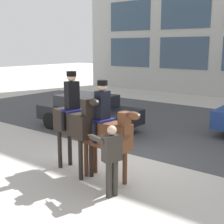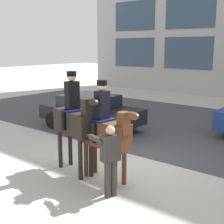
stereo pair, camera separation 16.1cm
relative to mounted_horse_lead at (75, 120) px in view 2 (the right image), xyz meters
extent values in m
plane|color=beige|center=(0.51, 1.48, -1.38)|extent=(80.00, 80.00, 0.00)
cube|color=#444447|center=(0.51, 6.23, -1.37)|extent=(24.86, 8.50, 0.01)
cube|color=#33475B|center=(-8.24, 14.31, 1.39)|extent=(3.50, 0.02, 2.12)
cube|color=#33475B|center=(-3.87, 14.31, 1.39)|extent=(3.50, 0.02, 2.12)
cube|color=#33475B|center=(-8.24, 14.31, 4.03)|extent=(3.50, 0.02, 2.12)
cube|color=#33475B|center=(-3.87, 14.31, 4.03)|extent=(3.50, 0.02, 2.12)
cube|color=black|center=(-0.03, 0.01, -0.07)|extent=(1.46, 0.75, 0.57)
cylinder|color=black|center=(0.49, 0.04, -0.87)|extent=(0.11, 0.11, 1.03)
cylinder|color=black|center=(0.42, -0.26, -0.87)|extent=(0.11, 0.11, 1.03)
cylinder|color=black|center=(-0.49, 0.27, -0.87)|extent=(0.11, 0.11, 1.03)
cylinder|color=black|center=(-0.56, -0.03, -0.87)|extent=(0.11, 0.11, 1.03)
cube|color=black|center=(0.57, -0.13, 0.32)|extent=(0.25, 0.28, 0.59)
cube|color=black|center=(0.45, -0.11, 0.34)|extent=(0.06, 0.09, 0.53)
ellipsoid|color=black|center=(0.81, -0.19, 0.57)|extent=(0.32, 0.26, 0.17)
cube|color=silver|center=(0.89, -0.21, 0.59)|extent=(0.11, 0.07, 0.07)
cylinder|color=black|center=(-0.75, 0.18, -0.17)|extent=(0.09, 0.09, 0.55)
cube|color=#14144C|center=(-0.10, 0.02, 0.24)|extent=(0.52, 0.56, 0.05)
cube|color=black|center=(-0.10, 0.02, 0.62)|extent=(0.29, 0.36, 0.69)
sphere|color=#D1A889|center=(-0.10, 0.02, 1.07)|extent=(0.22, 0.22, 0.22)
cylinder|color=black|center=(-0.10, 0.02, 1.15)|extent=(0.24, 0.24, 0.12)
cylinder|color=black|center=(-0.04, 0.29, -0.01)|extent=(0.11, 0.11, 0.46)
cylinder|color=black|center=(-0.16, -0.24, -0.01)|extent=(0.11, 0.11, 0.46)
cube|color=#59331E|center=(0.89, 0.09, -0.21)|extent=(1.43, 0.58, 0.61)
cylinder|color=#59331E|center=(1.40, 0.19, -0.95)|extent=(0.11, 0.11, 0.86)
cylinder|color=#59331E|center=(1.37, -0.11, -0.95)|extent=(0.11, 0.11, 0.86)
cylinder|color=#59331E|center=(0.41, 0.30, -0.95)|extent=(0.11, 0.11, 0.86)
cylinder|color=#59331E|center=(0.37, -0.01, -0.95)|extent=(0.11, 0.11, 0.86)
cube|color=#59331E|center=(1.50, 0.03, 0.14)|extent=(0.22, 0.26, 0.52)
cube|color=black|center=(1.38, 0.04, 0.16)|extent=(0.05, 0.08, 0.47)
ellipsoid|color=#59331E|center=(1.76, 0.00, 0.35)|extent=(0.32, 0.23, 0.18)
cube|color=silver|center=(1.86, -0.01, 0.37)|extent=(0.11, 0.06, 0.07)
cylinder|color=black|center=(0.16, 0.17, -0.32)|extent=(0.09, 0.09, 0.55)
cube|color=#14144C|center=(0.82, 0.10, 0.11)|extent=(0.46, 0.52, 0.05)
cube|color=black|center=(0.82, 0.10, 0.47)|extent=(0.25, 0.34, 0.65)
sphere|color=#D1A889|center=(0.82, 0.10, 0.91)|extent=(0.22, 0.22, 0.22)
cylinder|color=black|center=(0.82, 0.10, 0.99)|extent=(0.24, 0.24, 0.12)
cylinder|color=black|center=(0.85, 0.37, -0.15)|extent=(0.11, 0.11, 0.49)
cylinder|color=black|center=(0.79, -0.17, -0.15)|extent=(0.11, 0.11, 0.49)
cylinder|color=#332D28|center=(1.52, -0.56, -0.97)|extent=(0.13, 0.13, 0.81)
cylinder|color=#332D28|center=(1.57, -0.41, -0.97)|extent=(0.13, 0.13, 0.81)
cube|color=#332D28|center=(1.55, -0.49, -0.28)|extent=(0.33, 0.45, 0.57)
sphere|color=#D1A889|center=(1.55, -0.49, 0.10)|extent=(0.20, 0.20, 0.20)
cube|color=#332D28|center=(1.23, -0.58, -0.12)|extent=(0.55, 0.25, 0.09)
cone|color=orange|center=(0.90, -0.47, -0.12)|extent=(0.18, 0.10, 0.04)
cube|color=black|center=(-2.62, 3.42, -0.77)|extent=(3.98, 1.92, 0.56)
cube|color=black|center=(-2.72, 3.42, -0.26)|extent=(1.99, 1.69, 0.46)
cylinder|color=black|center=(-1.38, 2.54, -1.05)|extent=(0.65, 0.23, 0.65)
cylinder|color=black|center=(-1.38, 4.31, -1.05)|extent=(0.65, 0.23, 0.65)
cylinder|color=black|center=(-3.85, 2.54, -1.05)|extent=(0.65, 0.23, 0.65)
cylinder|color=black|center=(-3.85, 4.31, -1.05)|extent=(0.65, 0.23, 0.65)
camera|label=1|loc=(5.36, -5.42, 1.80)|focal=50.00mm
camera|label=2|loc=(5.49, -5.32, 1.80)|focal=50.00mm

